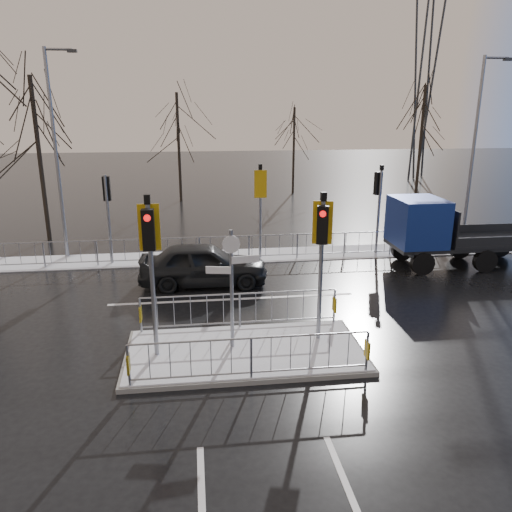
{
  "coord_description": "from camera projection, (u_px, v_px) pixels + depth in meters",
  "views": [
    {
      "loc": [
        -1.15,
        -11.38,
        6.06
      ],
      "look_at": [
        0.62,
        2.65,
        1.8
      ],
      "focal_mm": 35.0,
      "sensor_mm": 36.0,
      "label": 1
    }
  ],
  "objects": [
    {
      "name": "tree_near_b",
      "position": [
        36.0,
        128.0,
        22.13
      ],
      "size": [
        4.0,
        4.0,
        7.55
      ],
      "color": "black",
      "rests_on": "ground"
    },
    {
      "name": "lane_markings",
      "position": [
        246.0,
        360.0,
        12.38
      ],
      "size": [
        8.0,
        11.38,
        0.01
      ],
      "color": "silver",
      "rests_on": "ground"
    },
    {
      "name": "street_lamp_right",
      "position": [
        475.0,
        148.0,
        20.77
      ],
      "size": [
        1.25,
        0.18,
        8.0
      ],
      "color": "gray",
      "rests_on": "ground"
    },
    {
      "name": "car_far_lane",
      "position": [
        203.0,
        264.0,
        17.44
      ],
      "size": [
        4.49,
        1.89,
        1.52
      ],
      "primitive_type": "imported",
      "rotation": [
        0.0,
        0.0,
        1.55
      ],
      "color": "black",
      "rests_on": "ground"
    },
    {
      "name": "tree_far_c",
      "position": [
        423.0,
        121.0,
        32.83
      ],
      "size": [
        4.0,
        4.0,
        7.55
      ],
      "color": "black",
      "rests_on": "ground"
    },
    {
      "name": "flatbed_truck",
      "position": [
        437.0,
        231.0,
        19.27
      ],
      "size": [
        5.86,
        2.15,
        2.72
      ],
      "color": "black",
      "rests_on": "ground"
    },
    {
      "name": "street_lamp_left",
      "position": [
        57.0,
        148.0,
        19.65
      ],
      "size": [
        1.25,
        0.18,
        8.2
      ],
      "color": "gray",
      "rests_on": "ground"
    },
    {
      "name": "ground",
      "position": [
        245.0,
        354.0,
        12.69
      ],
      "size": [
        120.0,
        120.0,
        0.0
      ],
      "primitive_type": "plane",
      "color": "black",
      "rests_on": "ground"
    },
    {
      "name": "pylon_wires",
      "position": [
        414.0,
        41.0,
        40.03
      ],
      "size": [
        70.0,
        2.38,
        19.97
      ],
      "color": "#2D3033",
      "rests_on": "ground"
    },
    {
      "name": "tree_far_b",
      "position": [
        294.0,
        134.0,
        35.01
      ],
      "size": [
        3.25,
        3.25,
        6.14
      ],
      "color": "black",
      "rests_on": "ground"
    },
    {
      "name": "traffic_island",
      "position": [
        244.0,
        340.0,
        12.59
      ],
      "size": [
        6.0,
        3.04,
        4.15
      ],
      "color": "slate",
      "rests_on": "ground"
    },
    {
      "name": "tree_far_a",
      "position": [
        178.0,
        126.0,
        31.96
      ],
      "size": [
        3.75,
        3.75,
        7.08
      ],
      "color": "black",
      "rests_on": "ground"
    },
    {
      "name": "far_kerb_fixtures",
      "position": [
        231.0,
        236.0,
        20.12
      ],
      "size": [
        18.0,
        0.65,
        3.83
      ],
      "color": "gray",
      "rests_on": "ground"
    },
    {
      "name": "snow_verge",
      "position": [
        224.0,
        257.0,
        20.86
      ],
      "size": [
        30.0,
        2.0,
        0.04
      ],
      "primitive_type": "cube",
      "color": "white",
      "rests_on": "ground"
    }
  ]
}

